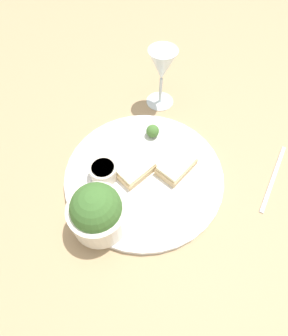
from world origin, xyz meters
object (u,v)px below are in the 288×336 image
object	(u,v)px
cheese_toast_far	(136,170)
fork	(274,177)
salad_bowl	(97,212)
cheese_toast_near	(176,166)
wine_glass	(162,68)
sauce_ramekin	(104,171)

from	to	relation	value
cheese_toast_far	fork	xyz separation A→B (m)	(-0.22, 0.22, -0.02)
salad_bowl	fork	bearing A→B (deg)	152.23
cheese_toast_near	wine_glass	world-z (taller)	wine_glass
salad_bowl	cheese_toast_far	distance (m)	0.14
salad_bowl	fork	world-z (taller)	salad_bowl
wine_glass	fork	size ratio (longest dim) A/B	0.82
sauce_ramekin	wine_glass	distance (m)	0.29
cheese_toast_near	salad_bowl	bearing A→B (deg)	-5.58
cheese_toast_far	salad_bowl	bearing A→B (deg)	15.33
sauce_ramekin	cheese_toast_far	bearing A→B (deg)	141.57
cheese_toast_far	sauce_ramekin	bearing A→B (deg)	-38.43
cheese_toast_near	fork	distance (m)	0.22
sauce_ramekin	salad_bowl	bearing A→B (deg)	46.92
cheese_toast_far	wine_glass	size ratio (longest dim) A/B	0.52
wine_glass	cheese_toast_near	bearing A→B (deg)	52.98
cheese_toast_near	fork	bearing A→B (deg)	132.27
cheese_toast_near	wine_glass	xyz separation A→B (m)	(-0.14, -0.18, 0.08)
fork	salad_bowl	bearing A→B (deg)	-27.77
salad_bowl	cheese_toast_far	size ratio (longest dim) A/B	1.38
sauce_ramekin	cheese_toast_far	size ratio (longest dim) A/B	0.73
sauce_ramekin	cheese_toast_far	distance (m)	0.07
wine_glass	fork	distance (m)	0.36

